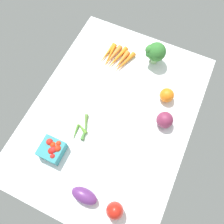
% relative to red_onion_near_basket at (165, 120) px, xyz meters
% --- Properties ---
extents(tablecloth, '(1.04, 0.76, 0.02)m').
position_rel_red_onion_near_basket_xyz_m(tablecloth, '(0.06, -0.24, -0.05)').
color(tablecloth, white).
rests_on(tablecloth, ground).
extents(red_onion_near_basket, '(0.08, 0.08, 0.08)m').
position_rel_red_onion_near_basket_xyz_m(red_onion_near_basket, '(0.00, 0.00, 0.00)').
color(red_onion_near_basket, '#7C2949').
rests_on(red_onion_near_basket, tablecloth).
extents(broccoli_head, '(0.10, 0.10, 0.13)m').
position_rel_red_onion_near_basket_xyz_m(broccoli_head, '(-0.31, -0.17, 0.04)').
color(broccoli_head, '#94C684').
rests_on(broccoli_head, tablecloth).
extents(heirloom_tomato_orange, '(0.07, 0.07, 0.07)m').
position_rel_red_onion_near_basket_xyz_m(heirloom_tomato_orange, '(-0.13, -0.03, -0.00)').
color(heirloom_tomato_orange, orange).
rests_on(heirloom_tomato_orange, tablecloth).
extents(berry_basket, '(0.10, 0.10, 0.07)m').
position_rel_red_onion_near_basket_xyz_m(berry_basket, '(0.34, -0.40, -0.00)').
color(berry_basket, teal).
rests_on(berry_basket, tablecloth).
extents(carrot_bunch, '(0.18, 0.17, 0.03)m').
position_rel_red_onion_near_basket_xyz_m(carrot_bunch, '(-0.24, -0.36, -0.03)').
color(carrot_bunch, orange).
rests_on(carrot_bunch, tablecloth).
extents(bell_pepper_red, '(0.09, 0.09, 0.10)m').
position_rel_red_onion_near_basket_xyz_m(bell_pepper_red, '(0.45, -0.05, 0.01)').
color(bell_pepper_red, red).
rests_on(bell_pepper_red, tablecloth).
extents(okra_pile, '(0.15, 0.08, 0.02)m').
position_rel_red_onion_near_basket_xyz_m(okra_pile, '(0.19, -0.33, -0.03)').
color(okra_pile, '#4C852E').
rests_on(okra_pile, tablecloth).
extents(eggplant, '(0.06, 0.11, 0.06)m').
position_rel_red_onion_near_basket_xyz_m(eggplant, '(0.45, -0.19, -0.01)').
color(eggplant, '#602D71').
rests_on(eggplant, tablecloth).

